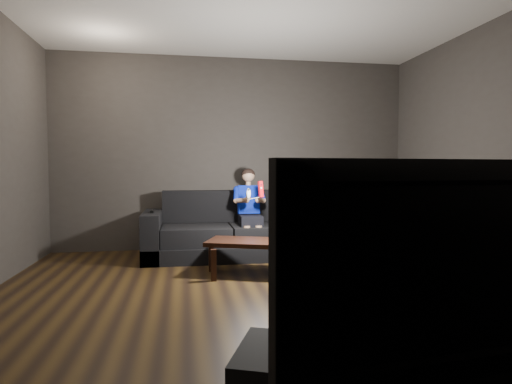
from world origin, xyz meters
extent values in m
plane|color=black|center=(0.00, 0.00, 0.00)|extent=(5.00, 5.00, 0.00)
cube|color=#3C3633|center=(0.00, 2.50, 1.35)|extent=(5.00, 0.04, 2.70)
cube|color=#3C3633|center=(0.00, -2.50, 1.35)|extent=(5.00, 0.04, 2.70)
cube|color=black|center=(-0.14, 1.86, 0.09)|extent=(2.17, 0.94, 0.19)
cube|color=black|center=(-0.57, 1.76, 0.30)|extent=(0.85, 0.66, 0.23)
cube|color=black|center=(0.30, 1.76, 0.30)|extent=(0.85, 0.66, 0.23)
cube|color=black|center=(-0.14, 2.22, 0.63)|extent=(1.74, 0.22, 0.42)
cube|color=black|center=(-1.11, 1.86, 0.30)|extent=(0.22, 0.94, 0.59)
cube|color=black|center=(0.84, 1.86, 0.30)|extent=(0.22, 0.94, 0.59)
cube|color=black|center=(0.11, 1.74, 0.48)|extent=(0.28, 0.35, 0.13)
cube|color=#10319E|center=(0.11, 1.93, 0.73)|extent=(0.28, 0.20, 0.38)
cube|color=#FCFF18|center=(0.11, 1.85, 0.78)|extent=(0.08, 0.08, 0.09)
cube|color=red|center=(0.11, 1.84, 0.78)|extent=(0.06, 0.06, 0.06)
cylinder|color=tan|center=(0.11, 1.93, 0.94)|extent=(0.06, 0.06, 0.06)
sphere|color=tan|center=(0.11, 1.93, 1.04)|extent=(0.17, 0.17, 0.17)
ellipsoid|color=black|center=(0.11, 1.94, 1.06)|extent=(0.17, 0.17, 0.15)
cylinder|color=#10319E|center=(-0.06, 1.87, 0.80)|extent=(0.07, 0.21, 0.18)
cylinder|color=#10319E|center=(0.28, 1.87, 0.80)|extent=(0.07, 0.21, 0.18)
cylinder|color=tan|center=(-0.01, 1.72, 0.75)|extent=(0.13, 0.22, 0.09)
cylinder|color=tan|center=(0.24, 1.72, 0.75)|extent=(0.13, 0.22, 0.09)
sphere|color=tan|center=(0.04, 1.63, 0.75)|extent=(0.08, 0.08, 0.08)
sphere|color=tan|center=(0.19, 1.63, 0.75)|extent=(0.08, 0.08, 0.08)
cylinder|color=tan|center=(0.04, 1.56, 0.28)|extent=(0.08, 0.08, 0.31)
cylinder|color=tan|center=(0.19, 1.56, 0.28)|extent=(0.08, 0.08, 0.31)
cube|color=red|center=(0.19, 1.44, 0.89)|extent=(0.07, 0.08, 0.20)
cube|color=maroon|center=(0.19, 1.41, 0.94)|extent=(0.03, 0.02, 0.03)
cylinder|color=white|center=(0.19, 1.41, 0.88)|extent=(0.02, 0.01, 0.02)
ellipsoid|color=white|center=(0.04, 1.44, 0.84)|extent=(0.06, 0.09, 0.14)
cylinder|color=black|center=(0.04, 1.41, 0.89)|extent=(0.02, 0.01, 0.02)
cube|color=black|center=(-1.11, 1.81, 0.61)|extent=(0.06, 0.17, 0.03)
cube|color=black|center=(-1.11, 1.86, 0.63)|extent=(0.02, 0.02, 0.00)
cube|color=black|center=(0.03, 0.91, 0.34)|extent=(1.12, 0.81, 0.05)
cube|color=black|center=(-0.43, 0.70, 0.16)|extent=(0.05, 0.05, 0.32)
cube|color=black|center=(0.49, 0.70, 0.16)|extent=(0.05, 0.05, 0.32)
cube|color=black|center=(-0.43, 1.11, 0.16)|extent=(0.05, 0.05, 0.32)
cube|color=black|center=(0.49, 1.11, 0.16)|extent=(0.05, 0.05, 0.32)
imported|color=black|center=(0.10, -2.27, 0.82)|extent=(1.21, 0.30, 0.69)
camera|label=1|loc=(-0.71, -3.58, 1.13)|focal=30.00mm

